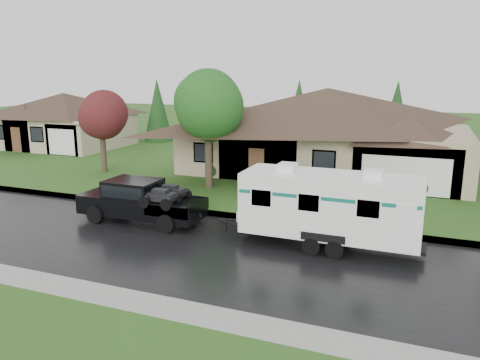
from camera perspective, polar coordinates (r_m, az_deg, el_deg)
name	(u,v)px	position (r m, az deg, el deg)	size (l,w,h in m)	color
ground	(214,232)	(20.50, -3.19, -6.34)	(140.00, 140.00, 0.00)	#2D541A
road	(193,248)	(18.81, -5.75, -8.19)	(140.00, 8.00, 0.01)	black
curb	(233,216)	(22.43, -0.80, -4.39)	(140.00, 0.50, 0.15)	gray
lawn	(300,167)	(34.21, 7.31, 1.63)	(140.00, 26.00, 0.15)	#2D541A
house_main	(331,121)	(32.08, 10.98, 7.10)	(19.44, 10.80, 6.90)	tan
house_far	(66,115)	(44.99, -20.47, 7.39)	(10.80, 8.64, 5.80)	tan
tree_left_green	(208,106)	(26.93, -3.93, 8.96)	(4.12, 4.12, 6.82)	#382B1E
tree_red	(101,118)	(32.61, -16.57, 7.30)	(3.20, 3.20, 5.30)	#382B1E
shrub_row	(309,177)	(28.21, 8.42, 0.34)	(13.60, 1.00, 1.00)	#143814
pickup_truck	(139,199)	(22.10, -12.21, -2.33)	(5.87, 2.23, 1.96)	black
travel_trailer	(330,205)	(18.65, 10.92, -2.99)	(7.24, 2.54, 3.25)	white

